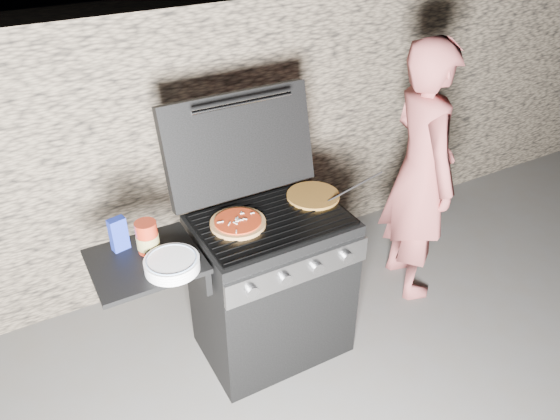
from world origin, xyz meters
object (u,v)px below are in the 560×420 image
gas_grill (232,301)px  pizza_topped (238,222)px  sauce_jar (147,237)px  person (420,173)px

gas_grill → pizza_topped: (0.08, 0.04, 0.47)m
sauce_jar → person: size_ratio=0.10×
pizza_topped → sauce_jar: 0.46m
gas_grill → sauce_jar: size_ratio=8.36×
pizza_topped → sauce_jar: size_ratio=1.77×
gas_grill → pizza_topped: pizza_topped is taller
gas_grill → sauce_jar: sauce_jar is taller
gas_grill → person: person is taller
person → gas_grill: bearing=107.8°
pizza_topped → person: 1.26m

